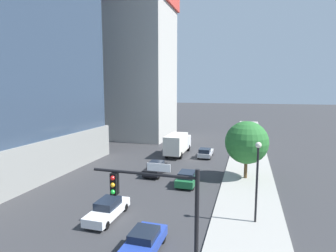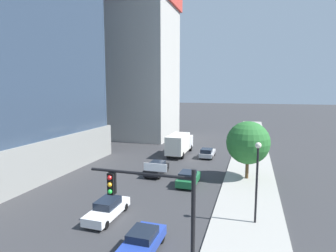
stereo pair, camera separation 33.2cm
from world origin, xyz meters
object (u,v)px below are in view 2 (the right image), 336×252
Objects in this scene: construction_building at (137,59)px; traffic_light_pole at (157,207)px; car_black at (157,168)px; car_blue at (142,242)px; car_white at (108,209)px; box_truck at (179,143)px; car_green at (188,178)px; street_lamp at (257,171)px; street_tree at (248,143)px; car_silver at (207,153)px.

construction_building is 47.52m from traffic_light_pole.
car_blue is at bearing -73.86° from car_black.
traffic_light_pole is 5.50m from car_blue.
box_truck is (-0.00, 21.93, 1.12)m from car_white.
traffic_light_pole is 29.56m from box_truck.
car_black is (-4.35, 2.39, 0.02)m from car_green.
street_lamp is (23.61, -32.92, -12.00)m from construction_building.
street_tree is 1.51× the size of car_silver.
car_white reaches higher than car_silver.
construction_building is 9.04× the size of car_green.
car_black is (-4.35, 15.04, 0.07)m from car_blue.
car_black is (-10.16, -1.33, -3.40)m from street_tree.
street_tree is at bearing 79.40° from traffic_light_pole.
car_green is (16.96, -26.05, -15.35)m from construction_building.
car_white is 11.52m from car_black.
street_tree is 17.71m from car_blue.
street_tree is at bearing 51.67° from car_white.
car_blue is (-2.13, 3.27, -3.88)m from traffic_light_pole.
construction_building reaches higher than car_blue.
car_black is (12.61, -23.66, -15.32)m from construction_building.
street_lamp is 22.64m from box_truck.
street_tree is (3.67, 19.64, -0.41)m from traffic_light_pole.
box_truck is (-4.35, 12.80, 1.08)m from car_green.
car_blue is 1.01× the size of car_black.
car_white is 5.60m from car_blue.
traffic_light_pole is 19.79m from car_black.
car_green is at bearing -71.23° from box_truck.
car_silver is at bearing 66.64° from car_black.
box_truck reaches higher than car_black.
traffic_light_pole is at bearing -65.53° from construction_building.
construction_building is 44.97m from car_blue.
street_tree is at bearing 32.69° from car_green.
car_black reaches higher than car_white.
street_tree is 1.53× the size of car_black.
construction_building is 30.88m from car_black.
street_tree is at bearing -56.41° from car_silver.
street_tree reaches higher than car_white.
street_lamp is 20.72m from car_silver.
car_silver is at bearing 78.61° from car_white.
car_green reaches higher than car_blue.
construction_building is 7.84× the size of car_white.
construction_building is 8.76× the size of car_black.
street_lamp is 10.12m from car_green.
box_truck is (-6.48, 28.71, -2.75)m from traffic_light_pole.
street_lamp is 1.43× the size of car_blue.
street_tree is 13.82m from box_truck.
traffic_light_pole is at bearing -70.49° from car_black.
car_silver is 0.53× the size of box_truck.
construction_building is 4.58× the size of box_truck.
car_blue is (4.35, -3.52, -0.01)m from car_white.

